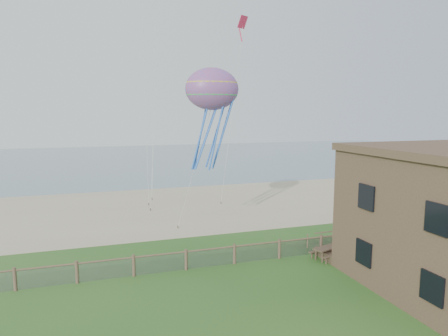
{
  "coord_description": "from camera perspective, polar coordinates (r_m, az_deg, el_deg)",
  "views": [
    {
      "loc": [
        -7.83,
        -15.93,
        9.07
      ],
      "look_at": [
        -0.02,
        8.0,
        5.64
      ],
      "focal_mm": 32.0,
      "sensor_mm": 36.0,
      "label": 1
    }
  ],
  "objects": [
    {
      "name": "picnic_table",
      "position": [
        26.45,
        14.47,
        -11.65
      ],
      "size": [
        2.21,
        1.91,
        0.79
      ],
      "primitive_type": null,
      "rotation": [
        0.0,
        0.0,
        0.31
      ],
      "color": "brown",
      "rests_on": "ground"
    },
    {
      "name": "motel_deck",
      "position": [
        30.82,
        25.97,
        -9.68
      ],
      "size": [
        15.0,
        2.0,
        0.5
      ],
      "primitive_type": "cube",
      "color": "brown",
      "rests_on": "ground"
    },
    {
      "name": "ground",
      "position": [
        19.93,
        7.64,
        -19.38
      ],
      "size": [
        160.0,
        160.0,
        0.0
      ],
      "primitive_type": "plane",
      "color": "#23501B",
      "rests_on": "ground"
    },
    {
      "name": "chainlink_fence",
      "position": [
        24.79,
        1.51,
        -12.34
      ],
      "size": [
        36.2,
        0.2,
        1.25
      ],
      "primitive_type": null,
      "color": "brown",
      "rests_on": "ground"
    },
    {
      "name": "sand_beach",
      "position": [
        39.77,
        -6.28,
        -5.46
      ],
      "size": [
        72.0,
        20.0,
        0.02
      ],
      "primitive_type": "cube",
      "color": "tan",
      "rests_on": "ground"
    },
    {
      "name": "octopus_kite",
      "position": [
        28.64,
        -1.7,
        7.3
      ],
      "size": [
        4.18,
        3.35,
        7.63
      ],
      "primitive_type": null,
      "rotation": [
        0.0,
        0.0,
        0.22
      ],
      "color": "red"
    },
    {
      "name": "ocean",
      "position": [
        82.8,
        -12.55,
        1.29
      ],
      "size": [
        160.0,
        68.0,
        0.02
      ],
      "primitive_type": "cube",
      "color": "slate",
      "rests_on": "ground"
    },
    {
      "name": "kite_red",
      "position": [
        36.74,
        2.68,
        19.48
      ],
      "size": [
        1.66,
        1.8,
        2.04
      ],
      "primitive_type": null,
      "rotation": [
        0.44,
        0.0,
        0.51
      ],
      "color": "#D1244D"
    }
  ]
}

